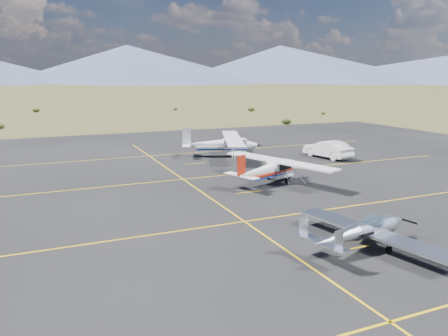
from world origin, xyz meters
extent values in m
plane|color=#383D1C|center=(0.00, 0.00, 0.00)|extent=(1600.00, 1600.00, 0.00)
cube|color=black|center=(0.00, 7.00, 0.00)|extent=(72.00, 72.00, 0.02)
cube|color=silver|center=(-1.96, -3.52, 0.69)|extent=(2.93, 8.36, 0.11)
ellipsoid|color=#99BFD8|center=(-1.96, -3.52, 1.13)|extent=(1.65, 1.14, 0.75)
cube|color=silver|center=(-5.29, -4.18, 0.95)|extent=(1.17, 2.83, 0.06)
cube|color=silver|center=(-5.23, -5.20, 1.36)|extent=(0.51, 0.15, 0.92)
cube|color=silver|center=(-5.62, -3.22, 1.36)|extent=(0.51, 0.15, 0.92)
cylinder|color=black|center=(-0.52, -3.23, 0.17)|extent=(0.32, 0.14, 0.31)
cylinder|color=black|center=(-1.92, -4.63, 0.19)|extent=(0.38, 0.17, 0.37)
cylinder|color=black|center=(-2.36, -2.47, 0.19)|extent=(0.38, 0.17, 0.37)
cube|color=white|center=(0.71, 9.54, 0.96)|extent=(2.23, 1.66, 1.22)
cube|color=white|center=(0.54, 9.47, 1.60)|extent=(4.74, 9.85, 0.13)
cube|color=black|center=(0.71, 9.54, 1.22)|extent=(1.73, 1.51, 0.50)
cube|color=#A7200D|center=(-0.40, 9.13, 0.87)|extent=(4.62, 2.55, 0.16)
cube|color=#A7200D|center=(-3.30, 8.08, 1.82)|extent=(0.75, 0.32, 1.45)
cube|color=white|center=(-3.30, 8.08, 1.10)|extent=(1.63, 2.96, 0.05)
cylinder|color=black|center=(1.81, 9.94, 0.17)|extent=(0.34, 0.20, 0.33)
cylinder|color=black|center=(0.78, 8.55, 0.21)|extent=(0.42, 0.25, 0.40)
cylinder|color=black|center=(0.13, 10.34, 0.21)|extent=(0.42, 0.25, 0.40)
cube|color=white|center=(1.89, 20.47, 1.08)|extent=(2.51, 1.88, 1.38)
cube|color=white|center=(1.70, 20.55, 1.80)|extent=(5.37, 11.08, 0.14)
cube|color=black|center=(1.89, 20.47, 1.37)|extent=(1.95, 1.71, 0.56)
cube|color=white|center=(0.65, 20.93, 0.98)|extent=(5.20, 2.88, 0.18)
cube|color=white|center=(-2.61, 22.14, 2.05)|extent=(0.84, 0.37, 1.63)
cube|color=white|center=(-2.61, 22.14, 1.23)|extent=(1.85, 3.33, 0.06)
cylinder|color=black|center=(3.14, 20.02, 0.19)|extent=(0.38, 0.22, 0.37)
cylinder|color=black|center=(1.23, 19.58, 0.23)|extent=(0.47, 0.28, 0.45)
cylinder|color=black|center=(1.97, 21.59, 0.23)|extent=(0.47, 0.28, 0.45)
imported|color=white|center=(9.95, 16.09, 0.87)|extent=(2.70, 5.43, 1.71)
camera|label=1|loc=(-16.18, -18.78, 7.97)|focal=35.00mm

